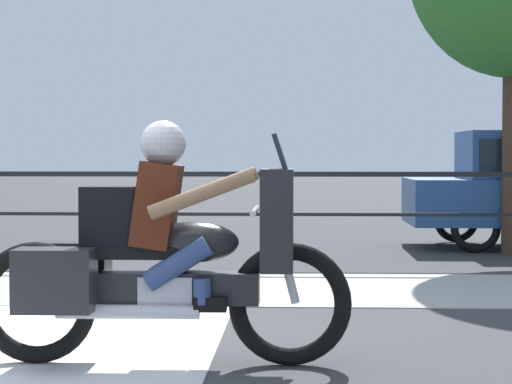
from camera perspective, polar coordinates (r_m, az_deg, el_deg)
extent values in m
plane|color=#38383A|center=(6.71, -11.18, -9.32)|extent=(120.00, 120.00, 0.00)
cube|color=#A8A59E|center=(10.00, -6.59, -5.46)|extent=(44.00, 2.40, 0.01)
cube|color=black|center=(11.89, -5.12, 1.03)|extent=(36.00, 0.04, 0.06)
cube|color=black|center=(11.91, -5.11, -1.26)|extent=(36.00, 0.03, 0.04)
cylinder|color=black|center=(11.91, -5.11, -1.53)|extent=(0.05, 0.05, 1.13)
torus|color=black|center=(6.32, 1.96, -6.42)|extent=(0.78, 0.11, 0.78)
torus|color=black|center=(6.53, -12.46, -6.19)|extent=(0.78, 0.11, 0.78)
cube|color=#232326|center=(6.36, -5.38, -5.46)|extent=(1.23, 0.22, 0.20)
cube|color=silver|center=(6.36, -5.09, -5.92)|extent=(0.34, 0.26, 0.26)
ellipsoid|color=#232326|center=(6.31, -3.64, -2.88)|extent=(0.59, 0.30, 0.26)
cube|color=black|center=(6.36, -6.83, -3.39)|extent=(0.71, 0.28, 0.08)
cube|color=#232326|center=(6.26, 1.23, -1.53)|extent=(0.20, 0.63, 0.63)
cube|color=#1E232B|center=(6.25, 1.42, 2.25)|extent=(0.10, 0.53, 0.24)
cylinder|color=silver|center=(6.26, -0.05, -1.07)|extent=(0.04, 0.70, 0.04)
cylinder|color=silver|center=(6.25, -7.35, -6.81)|extent=(0.89, 0.09, 0.09)
cube|color=#232326|center=(6.23, -11.43, -4.96)|extent=(0.48, 0.28, 0.39)
cube|color=#232326|center=(6.70, -10.45, -4.46)|extent=(0.48, 0.28, 0.39)
cylinder|color=silver|center=(6.28, 1.68, -3.99)|extent=(0.18, 0.06, 0.54)
cube|color=#4C1E0F|center=(6.32, -5.68, -0.74)|extent=(0.31, 0.36, 0.56)
sphere|color=#8C6647|center=(6.30, -5.34, 2.60)|extent=(0.23, 0.23, 0.23)
sphere|color=#B7B7BC|center=(6.30, -5.34, 2.78)|extent=(0.29, 0.29, 0.29)
cylinder|color=#33477A|center=(6.18, -4.49, -4.10)|extent=(0.44, 0.13, 0.34)
cylinder|color=#33477A|center=(6.18, -3.09, -5.68)|extent=(0.11, 0.11, 0.16)
cube|color=black|center=(6.19, -2.63, -6.42)|extent=(0.20, 0.10, 0.09)
cylinder|color=#33477A|center=(6.47, -4.17, -3.81)|extent=(0.44, 0.13, 0.34)
cylinder|color=#33477A|center=(6.48, -2.84, -5.32)|extent=(0.11, 0.11, 0.16)
cube|color=black|center=(6.49, -2.40, -6.02)|extent=(0.20, 0.10, 0.09)
cylinder|color=#8C6647|center=(5.98, -3.15, -0.11)|extent=(0.65, 0.09, 0.32)
cylinder|color=#8C6647|center=(6.58, -2.64, 0.10)|extent=(0.65, 0.09, 0.32)
cube|color=black|center=(6.37, -8.36, -1.39)|extent=(0.34, 0.27, 0.38)
torus|color=black|center=(13.74, 12.44, -2.02)|extent=(0.68, 0.11, 0.68)
torus|color=black|center=(15.35, 11.38, -1.57)|extent=(0.68, 0.11, 0.68)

